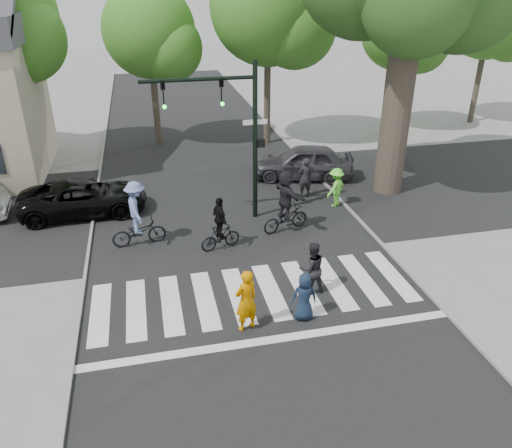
{
  "coord_description": "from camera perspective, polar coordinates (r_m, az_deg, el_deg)",
  "views": [
    {
      "loc": [
        -2.76,
        -11.19,
        8.6
      ],
      "look_at": [
        0.5,
        3.0,
        1.3
      ],
      "focal_mm": 35.0,
      "sensor_mm": 36.0,
      "label": 1
    }
  ],
  "objects": [
    {
      "name": "ground",
      "position": [
        14.38,
        0.74,
        -10.11
      ],
      "size": [
        120.0,
        120.0,
        0.0
      ],
      "primitive_type": "plane",
      "color": "gray",
      "rests_on": "ground"
    },
    {
      "name": "road_stem",
      "position": [
        18.53,
        -2.89,
        -1.03
      ],
      "size": [
        10.0,
        70.0,
        0.01
      ],
      "primitive_type": "cube",
      "color": "black",
      "rests_on": "ground"
    },
    {
      "name": "road_cross",
      "position": [
        21.2,
        -4.35,
        2.64
      ],
      "size": [
        70.0,
        10.0,
        0.01
      ],
      "primitive_type": "cube",
      "color": "black",
      "rests_on": "ground"
    },
    {
      "name": "curb_left",
      "position": [
        18.45,
        -18.53,
        -2.49
      ],
      "size": [
        0.1,
        70.0,
        0.1
      ],
      "primitive_type": "cube",
      "color": "gray",
      "rests_on": "ground"
    },
    {
      "name": "curb_right",
      "position": [
        19.9,
        11.56,
        0.61
      ],
      "size": [
        0.1,
        70.0,
        0.1
      ],
      "primitive_type": "cube",
      "color": "gray",
      "rests_on": "ground"
    },
    {
      "name": "crosswalk",
      "position": [
        14.89,
        0.14,
        -8.6
      ],
      "size": [
        10.0,
        3.85,
        0.01
      ],
      "color": "silver",
      "rests_on": "ground"
    },
    {
      "name": "traffic_signal",
      "position": [
        18.28,
        -2.75,
        11.71
      ],
      "size": [
        4.45,
        0.29,
        6.0
      ],
      "color": "black",
      "rests_on": "ground"
    },
    {
      "name": "bg_tree_1",
      "position": [
        27.39,
        -27.18,
        19.88
      ],
      "size": [
        6.09,
        5.8,
        9.8
      ],
      "color": "brown",
      "rests_on": "ground"
    },
    {
      "name": "bg_tree_2",
      "position": [
        27.96,
        -11.54,
        20.36
      ],
      "size": [
        5.04,
        4.8,
        8.4
      ],
      "color": "brown",
      "rests_on": "ground"
    },
    {
      "name": "bg_tree_3",
      "position": [
        27.43,
        2.19,
        23.16
      ],
      "size": [
        6.3,
        6.0,
        10.2
      ],
      "color": "brown",
      "rests_on": "ground"
    },
    {
      "name": "bg_tree_4",
      "position": [
        31.3,
        16.82,
        20.16
      ],
      "size": [
        4.83,
        4.6,
        8.15
      ],
      "color": "brown",
      "rests_on": "ground"
    },
    {
      "name": "bg_tree_5",
      "position": [
        34.99,
        25.8,
        20.56
      ],
      "size": [
        5.67,
        5.4,
        9.3
      ],
      "color": "brown",
      "rests_on": "ground"
    },
    {
      "name": "pedestrian_woman",
      "position": [
        13.29,
        -1.15,
        -8.73
      ],
      "size": [
        0.77,
        0.64,
        1.82
      ],
      "primitive_type": "imported",
      "rotation": [
        0.0,
        0.0,
        3.5
      ],
      "color": "#D37D00",
      "rests_on": "ground"
    },
    {
      "name": "pedestrian_child",
      "position": [
        13.83,
        5.54,
        -8.3
      ],
      "size": [
        0.75,
        0.54,
        1.42
      ],
      "primitive_type": "imported",
      "rotation": [
        0.0,
        0.0,
        3.0
      ],
      "color": "#152339",
      "rests_on": "ground"
    },
    {
      "name": "pedestrian_adult",
      "position": [
        14.87,
        6.39,
        -5.03
      ],
      "size": [
        0.87,
        0.71,
        1.67
      ],
      "primitive_type": "imported",
      "rotation": [
        0.0,
        0.0,
        3.24
      ],
      "color": "black",
      "rests_on": "ground"
    },
    {
      "name": "cyclist_left",
      "position": [
        17.77,
        -13.41,
        0.64
      ],
      "size": [
        1.94,
        1.29,
        2.37
      ],
      "color": "black",
      "rests_on": "ground"
    },
    {
      "name": "cyclist_mid",
      "position": [
        17.17,
        -4.11,
        -0.49
      ],
      "size": [
        1.53,
        0.97,
        1.93
      ],
      "color": "black",
      "rests_on": "ground"
    },
    {
      "name": "cyclist_right",
      "position": [
        18.3,
        3.43,
        2.27
      ],
      "size": [
        1.99,
        1.84,
        2.38
      ],
      "color": "black",
      "rests_on": "ground"
    },
    {
      "name": "car_suv",
      "position": [
        20.91,
        -19.12,
        2.84
      ],
      "size": [
        4.97,
        2.41,
        1.36
      ],
      "primitive_type": "imported",
      "rotation": [
        0.0,
        0.0,
        1.6
      ],
      "color": "black",
      "rests_on": "ground"
    },
    {
      "name": "car_grey",
      "position": [
        23.47,
        5.38,
        7.09
      ],
      "size": [
        4.99,
        3.08,
        1.59
      ],
      "primitive_type": "imported",
      "rotation": [
        0.0,
        0.0,
        -1.85
      ],
      "color": "#36353A",
      "rests_on": "ground"
    },
    {
      "name": "bystander_hivis",
      "position": [
        20.66,
        9.12,
        4.15
      ],
      "size": [
        1.2,
        1.11,
        1.63
      ],
      "primitive_type": "imported",
      "rotation": [
        0.0,
        0.0,
        3.78
      ],
      "color": "#6AEA3C",
      "rests_on": "ground"
    },
    {
      "name": "bystander_dark",
      "position": [
        21.4,
        5.64,
        5.3
      ],
      "size": [
        0.66,
        0.47,
        1.72
      ],
      "primitive_type": "imported",
      "rotation": [
        0.0,
        0.0,
        3.23
      ],
      "color": "black",
      "rests_on": "ground"
    }
  ]
}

